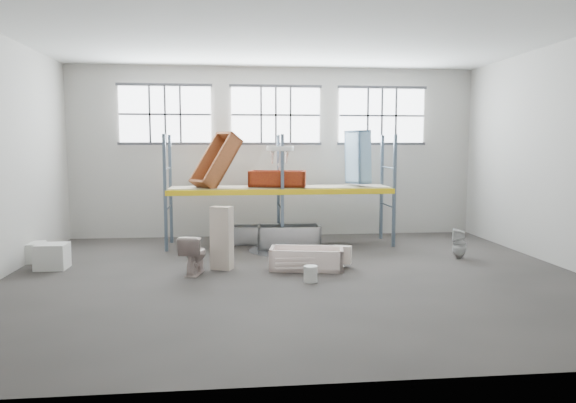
{
  "coord_description": "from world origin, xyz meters",
  "views": [
    {
      "loc": [
        -1.28,
        -10.64,
        2.7
      ],
      "look_at": [
        0.0,
        1.5,
        1.4
      ],
      "focal_mm": 32.71,
      "sensor_mm": 36.0,
      "label": 1
    }
  ],
  "objects": [
    {
      "name": "rack_upright_la",
      "position": [
        -3.0,
        2.9,
        1.5
      ],
      "size": [
        0.08,
        0.08,
        3.0
      ],
      "primitive_type": "cube",
      "color": "slate",
      "rests_on": "floor"
    },
    {
      "name": "rack_beam_back",
      "position": [
        0.0,
        4.1,
        1.5
      ],
      "size": [
        6.0,
        0.1,
        0.14
      ],
      "primitive_type": "cube",
      "color": "yellow",
      "rests_on": "floor"
    },
    {
      "name": "carton_near",
      "position": [
        -5.26,
        1.18,
        0.28
      ],
      "size": [
        0.66,
        0.56,
        0.56
      ],
      "primitive_type": "cube",
      "rotation": [
        0.0,
        0.0,
        -0.01
      ],
      "color": "beige",
      "rests_on": "floor"
    },
    {
      "name": "steel_tub_right",
      "position": [
        0.18,
        3.0,
        0.3
      ],
      "size": [
        1.66,
        0.8,
        0.6
      ],
      "primitive_type": null,
      "rotation": [
        0.0,
        0.0,
        -0.02
      ],
      "color": "#979A9E",
      "rests_on": "floor"
    },
    {
      "name": "floor",
      "position": [
        0.0,
        0.0,
        -0.05
      ],
      "size": [
        12.0,
        10.0,
        0.1
      ],
      "primitive_type": "cube",
      "color": "#413C38",
      "rests_on": "ground"
    },
    {
      "name": "rust_tub_flat",
      "position": [
        -0.08,
        3.39,
        1.82
      ],
      "size": [
        1.61,
        0.98,
        0.42
      ],
      "primitive_type": null,
      "rotation": [
        0.0,
        0.0,
        -0.19
      ],
      "color": "#99370D",
      "rests_on": "shelf_deck"
    },
    {
      "name": "rack_beam_front",
      "position": [
        0.0,
        2.9,
        1.5
      ],
      "size": [
        6.0,
        0.1,
        0.14
      ],
      "primitive_type": "cube",
      "color": "yellow",
      "rests_on": "floor"
    },
    {
      "name": "toilet_beige",
      "position": [
        -2.11,
        0.4,
        0.42
      ],
      "size": [
        0.65,
        0.91,
        0.84
      ],
      "primitive_type": "imported",
      "rotation": [
        0.0,
        0.0,
        2.9
      ],
      "color": "beige",
      "rests_on": "floor"
    },
    {
      "name": "cistern_spare",
      "position": [
        1.12,
        0.68,
        0.28
      ],
      "size": [
        0.46,
        0.34,
        0.4
      ],
      "primitive_type": "cube",
      "rotation": [
        0.0,
        0.0,
        -0.39
      ],
      "color": "#F2DFCE",
      "rests_on": "bathtub_beige"
    },
    {
      "name": "rack_upright_mb",
      "position": [
        0.0,
        4.1,
        1.5
      ],
      "size": [
        0.08,
        0.08,
        3.0
      ],
      "primitive_type": "cube",
      "color": "slate",
      "rests_on": "floor"
    },
    {
      "name": "shelf_deck",
      "position": [
        0.0,
        3.5,
        1.58
      ],
      "size": [
        5.9,
        1.1,
        0.03
      ],
      "primitive_type": "cube",
      "color": "gray",
      "rests_on": "floor"
    },
    {
      "name": "ceiling",
      "position": [
        0.0,
        0.0,
        5.05
      ],
      "size": [
        12.0,
        10.0,
        0.1
      ],
      "primitive_type": "cube",
      "color": "silver",
      "rests_on": "ground"
    },
    {
      "name": "rust_tub_tilted",
      "position": [
        -1.72,
        3.5,
        2.29
      ],
      "size": [
        1.48,
        1.34,
        1.57
      ],
      "primitive_type": null,
      "rotation": [
        0.0,
        -0.96,
        0.6
      ],
      "color": "brown",
      "rests_on": "shelf_deck"
    },
    {
      "name": "rack_upright_lb",
      "position": [
        -3.0,
        4.1,
        1.5
      ],
      "size": [
        0.08,
        0.08,
        3.0
      ],
      "primitive_type": "cube",
      "color": "slate",
      "rests_on": "floor"
    },
    {
      "name": "rack_upright_rb",
      "position": [
        3.0,
        4.1,
        1.5
      ],
      "size": [
        0.08,
        0.08,
        3.0
      ],
      "primitive_type": "cube",
      "color": "slate",
      "rests_on": "floor"
    },
    {
      "name": "steel_tub_left",
      "position": [
        -1.0,
        3.75,
        0.25
      ],
      "size": [
        1.45,
        0.88,
        0.5
      ],
      "primitive_type": null,
      "rotation": [
        0.0,
        0.0,
        -0.19
      ],
      "color": "#B2B6BA",
      "rests_on": "floor"
    },
    {
      "name": "window_left",
      "position": [
        -3.2,
        4.94,
        3.6
      ],
      "size": [
        2.6,
        0.04,
        1.6
      ],
      "primitive_type": "cube",
      "color": "white",
      "rests_on": "wall_back"
    },
    {
      "name": "bucket",
      "position": [
        0.24,
        -0.52,
        0.16
      ],
      "size": [
        0.33,
        0.33,
        0.32
      ],
      "primitive_type": "cylinder",
      "rotation": [
        0.0,
        0.0,
        0.2
      ],
      "color": "beige",
      "rests_on": "floor"
    },
    {
      "name": "toilet_white",
      "position": [
        4.14,
        1.31,
        0.36
      ],
      "size": [
        0.42,
        0.42,
        0.71
      ],
      "primitive_type": "imported",
      "rotation": [
        0.0,
        0.0,
        -1.94
      ],
      "color": "silver",
      "rests_on": "floor"
    },
    {
      "name": "blue_tub_upright",
      "position": [
        2.14,
        3.5,
        2.4
      ],
      "size": [
        0.67,
        0.8,
        1.46
      ],
      "primitive_type": null,
      "rotation": [
        0.0,
        1.54,
        0.38
      ],
      "color": "#87B3DA",
      "rests_on": "shelf_deck"
    },
    {
      "name": "window_right",
      "position": [
        3.2,
        4.94,
        3.6
      ],
      "size": [
        2.6,
        0.04,
        1.6
      ],
      "primitive_type": "cube",
      "color": "white",
      "rests_on": "wall_back"
    },
    {
      "name": "wall_back",
      "position": [
        0.0,
        5.05,
        2.5
      ],
      "size": [
        12.0,
        0.1,
        5.0
      ],
      "primitive_type": "cube",
      "color": "#ACA89F",
      "rests_on": "ground"
    },
    {
      "name": "wall_front",
      "position": [
        0.0,
        -5.05,
        2.5
      ],
      "size": [
        12.0,
        0.1,
        5.0
      ],
      "primitive_type": "cube",
      "color": "#B6B2A9",
      "rests_on": "ground"
    },
    {
      "name": "rack_upright_ma",
      "position": [
        0.0,
        2.9,
        1.5
      ],
      "size": [
        0.08,
        0.08,
        3.0
      ],
      "primitive_type": "cube",
      "color": "slate",
      "rests_on": "floor"
    },
    {
      "name": "rack_upright_ra",
      "position": [
        3.0,
        2.9,
        1.5
      ],
      "size": [
        0.08,
        0.08,
        3.0
      ],
      "primitive_type": "cube",
      "color": "slate",
      "rests_on": "floor"
    },
    {
      "name": "bathtub_beige",
      "position": [
        0.31,
        0.57,
        0.23
      ],
      "size": [
        1.7,
        1.03,
        0.47
      ],
      "primitive_type": null,
      "rotation": [
        0.0,
        0.0,
        -0.19
      ],
      "color": "#F6DCD3",
      "rests_on": "floor"
    },
    {
      "name": "carton_far",
      "position": [
        -5.92,
        1.95,
        0.23
      ],
      "size": [
        0.69,
        0.69,
        0.45
      ],
      "primitive_type": "cube",
      "rotation": [
        0.0,
        0.0,
        0.34
      ],
      "color": "beige",
      "rests_on": "floor"
    },
    {
      "name": "wall_right",
      "position": [
        6.05,
        0.0,
        2.5
      ],
      "size": [
        0.1,
        10.0,
        5.0
      ],
      "primitive_type": "cube",
      "color": "#A39F96",
      "rests_on": "ground"
    },
    {
      "name": "window_mid",
      "position": [
        0.0,
        4.94,
        3.6
      ],
      "size": [
        2.6,
        0.04,
        1.6
      ],
      "primitive_type": "cube",
      "color": "white",
      "rests_on": "wall_back"
    },
    {
      "name": "sink_in_tub",
      "position": [
        0.34,
        0.73,
        0.16
      ],
      "size": [
        0.51,
        0.51,
        0.15
      ],
      "primitive_type": "imported",
      "rotation": [
        0.0,
        0.0,
        -0.16
      ],
      "color": "beige",
      "rests_on": "bathtub_beige"
    },
    {
      "name": "wet_patch",
      "position": [
        0.0,
        2.7,
        0.0
      ],
      "size": [
        1.8,
        1.8,
        0.0
      ],
      "primitive_type": "cylinder",
      "color": "black",
      "rests_on": "floor"
    },
    {
      "name": "sink_on_shelf",
      "position": [
        -0.03,
        3.15,
        2.09
      ],
      "size": [
        0.74,
        0.58,
        0.64
      ],
      "primitive_type": "imported",
      "rotation": [
        0.0,
        0.0,
        0.03
      ],
      "color": "white",
      "rests_on": "rust_tub_flat"
    },
    {
      "name": "cistern_tall",
      "position": [
        -1.53,
        0.77,
        0.69
      ],
      "size": [
        0.52,
        0.44,
        1.38
      ],
      "primitive_type": "cube",
      "rotation": [
        0.0,
        0.0,
        -0.41
      ],
      "color": "beige",
      "rests_on": "floor"
    }
  ]
}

